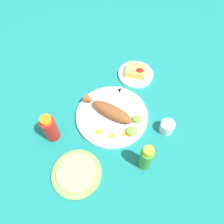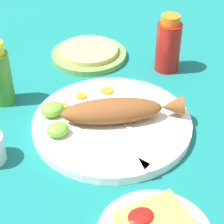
{
  "view_description": "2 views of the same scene",
  "coord_description": "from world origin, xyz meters",
  "px_view_note": "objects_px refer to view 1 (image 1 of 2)",
  "views": [
    {
      "loc": [
        0.11,
        -0.49,
        0.82
      ],
      "look_at": [
        0.0,
        0.0,
        0.04
      ],
      "focal_mm": 35.0,
      "sensor_mm": 36.0,
      "label": 1
    },
    {
      "loc": [
        0.28,
        0.56,
        0.51
      ],
      "look_at": [
        0.0,
        0.0,
        0.04
      ],
      "focal_mm": 65.0,
      "sensor_mm": 36.0,
      "label": 2
    }
  ],
  "objects_px": {
    "fork_near": "(114,99)",
    "tortilla_plate": "(77,174)",
    "side_plate_fries": "(136,74)",
    "hot_sauce_bottle_red": "(50,128)",
    "salt_cup": "(167,127)",
    "fork_far": "(124,102)",
    "hot_sauce_bottle_green": "(146,158)",
    "fried_fish": "(109,110)",
    "main_plate": "(112,116)"
  },
  "relations": [
    {
      "from": "hot_sauce_bottle_red",
      "to": "salt_cup",
      "type": "xyz_separation_m",
      "value": [
        0.46,
        0.13,
        -0.04
      ]
    },
    {
      "from": "hot_sauce_bottle_red",
      "to": "fork_near",
      "type": "bearing_deg",
      "value": 47.15
    },
    {
      "from": "fork_near",
      "to": "hot_sauce_bottle_green",
      "type": "xyz_separation_m",
      "value": [
        0.18,
        -0.26,
        0.05
      ]
    },
    {
      "from": "salt_cup",
      "to": "hot_sauce_bottle_green",
      "type": "bearing_deg",
      "value": -112.21
    },
    {
      "from": "fork_near",
      "to": "tortilla_plate",
      "type": "relative_size",
      "value": 0.98
    },
    {
      "from": "fork_far",
      "to": "fork_near",
      "type": "bearing_deg",
      "value": 58.59
    },
    {
      "from": "main_plate",
      "to": "fried_fish",
      "type": "relative_size",
      "value": 1.3
    },
    {
      "from": "fork_far",
      "to": "main_plate",
      "type": "bearing_deg",
      "value": 127.92
    },
    {
      "from": "main_plate",
      "to": "fried_fish",
      "type": "distance_m",
      "value": 0.03
    },
    {
      "from": "fried_fish",
      "to": "fork_near",
      "type": "relative_size",
      "value": 1.3
    },
    {
      "from": "fried_fish",
      "to": "hot_sauce_bottle_red",
      "type": "xyz_separation_m",
      "value": [
        -0.21,
        -0.15,
        0.02
      ]
    },
    {
      "from": "fried_fish",
      "to": "fork_far",
      "type": "bearing_deg",
      "value": 72.93
    },
    {
      "from": "fork_far",
      "to": "side_plate_fries",
      "type": "height_order",
      "value": "fork_far"
    },
    {
      "from": "main_plate",
      "to": "hot_sauce_bottle_red",
      "type": "distance_m",
      "value": 0.27
    },
    {
      "from": "fried_fish",
      "to": "side_plate_fries",
      "type": "height_order",
      "value": "fried_fish"
    },
    {
      "from": "hot_sauce_bottle_red",
      "to": "tortilla_plate",
      "type": "bearing_deg",
      "value": -42.49
    },
    {
      "from": "main_plate",
      "to": "salt_cup",
      "type": "distance_m",
      "value": 0.24
    },
    {
      "from": "fork_far",
      "to": "hot_sauce_bottle_green",
      "type": "height_order",
      "value": "hot_sauce_bottle_green"
    },
    {
      "from": "hot_sauce_bottle_green",
      "to": "tortilla_plate",
      "type": "relative_size",
      "value": 0.74
    },
    {
      "from": "fried_fish",
      "to": "tortilla_plate",
      "type": "bearing_deg",
      "value": -82.51
    },
    {
      "from": "salt_cup",
      "to": "fried_fish",
      "type": "bearing_deg",
      "value": 175.59
    },
    {
      "from": "main_plate",
      "to": "fried_fish",
      "type": "bearing_deg",
      "value": 160.68
    },
    {
      "from": "hot_sauce_bottle_green",
      "to": "side_plate_fries",
      "type": "distance_m",
      "value": 0.46
    },
    {
      "from": "main_plate",
      "to": "hot_sauce_bottle_green",
      "type": "distance_m",
      "value": 0.26
    },
    {
      "from": "main_plate",
      "to": "hot_sauce_bottle_red",
      "type": "xyz_separation_m",
      "value": [
        -0.22,
        -0.14,
        0.06
      ]
    },
    {
      "from": "fork_near",
      "to": "fork_far",
      "type": "relative_size",
      "value": 1.07
    },
    {
      "from": "fork_near",
      "to": "hot_sauce_bottle_green",
      "type": "bearing_deg",
      "value": -137.34
    },
    {
      "from": "fork_near",
      "to": "tortilla_plate",
      "type": "distance_m",
      "value": 0.36
    },
    {
      "from": "tortilla_plate",
      "to": "fried_fish",
      "type": "bearing_deg",
      "value": 78.18
    },
    {
      "from": "main_plate",
      "to": "hot_sauce_bottle_red",
      "type": "relative_size",
      "value": 2.28
    },
    {
      "from": "hot_sauce_bottle_red",
      "to": "side_plate_fries",
      "type": "height_order",
      "value": "hot_sauce_bottle_red"
    },
    {
      "from": "fork_far",
      "to": "side_plate_fries",
      "type": "relative_size",
      "value": 1.0
    },
    {
      "from": "main_plate",
      "to": "fried_fish",
      "type": "xyz_separation_m",
      "value": [
        -0.01,
        0.0,
        0.03
      ]
    },
    {
      "from": "main_plate",
      "to": "side_plate_fries",
      "type": "distance_m",
      "value": 0.27
    },
    {
      "from": "fork_near",
      "to": "side_plate_fries",
      "type": "bearing_deg",
      "value": -12.81
    },
    {
      "from": "side_plate_fries",
      "to": "fork_far",
      "type": "bearing_deg",
      "value": -96.98
    },
    {
      "from": "main_plate",
      "to": "fried_fish",
      "type": "height_order",
      "value": "fried_fish"
    },
    {
      "from": "main_plate",
      "to": "hot_sauce_bottle_green",
      "type": "height_order",
      "value": "hot_sauce_bottle_green"
    },
    {
      "from": "main_plate",
      "to": "hot_sauce_bottle_red",
      "type": "bearing_deg",
      "value": -146.49
    },
    {
      "from": "hot_sauce_bottle_red",
      "to": "salt_cup",
      "type": "bearing_deg",
      "value": 15.9
    },
    {
      "from": "hot_sauce_bottle_green",
      "to": "tortilla_plate",
      "type": "height_order",
      "value": "hot_sauce_bottle_green"
    },
    {
      "from": "fried_fish",
      "to": "hot_sauce_bottle_green",
      "type": "relative_size",
      "value": 1.71
    },
    {
      "from": "main_plate",
      "to": "side_plate_fries",
      "type": "xyz_separation_m",
      "value": [
        0.06,
        0.26,
        -0.0
      ]
    },
    {
      "from": "hot_sauce_bottle_green",
      "to": "fork_far",
      "type": "bearing_deg",
      "value": 116.77
    },
    {
      "from": "salt_cup",
      "to": "side_plate_fries",
      "type": "height_order",
      "value": "salt_cup"
    },
    {
      "from": "fork_near",
      "to": "salt_cup",
      "type": "height_order",
      "value": "salt_cup"
    },
    {
      "from": "fried_fish",
      "to": "hot_sauce_bottle_green",
      "type": "height_order",
      "value": "hot_sauce_bottle_green"
    },
    {
      "from": "fork_far",
      "to": "hot_sauce_bottle_red",
      "type": "height_order",
      "value": "hot_sauce_bottle_red"
    },
    {
      "from": "main_plate",
      "to": "fork_near",
      "type": "relative_size",
      "value": 1.7
    },
    {
      "from": "fried_fish",
      "to": "hot_sauce_bottle_red",
      "type": "distance_m",
      "value": 0.26
    }
  ]
}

